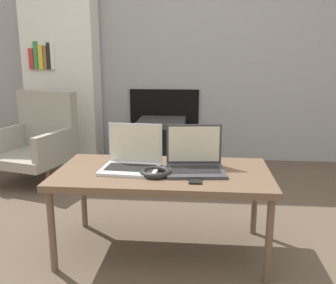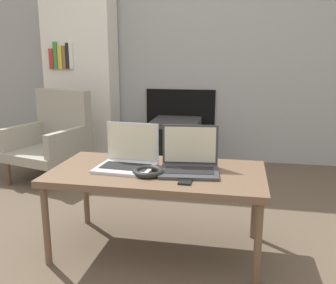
{
  "view_description": "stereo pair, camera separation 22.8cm",
  "coord_description": "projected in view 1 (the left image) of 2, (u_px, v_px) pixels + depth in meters",
  "views": [
    {
      "loc": [
        0.2,
        -1.71,
        1.08
      ],
      "look_at": [
        0.0,
        0.5,
        0.56
      ],
      "focal_mm": 40.0,
      "sensor_mm": 36.0,
      "label": 1
    },
    {
      "loc": [
        0.43,
        -1.67,
        1.08
      ],
      "look_at": [
        0.0,
        0.5,
        0.56
      ],
      "focal_mm": 40.0,
      "sensor_mm": 36.0,
      "label": 2
    }
  ],
  "objects": [
    {
      "name": "laptop_right",
      "position": [
        195.0,
        161.0,
        2.01
      ],
      "size": [
        0.33,
        0.28,
        0.24
      ],
      "rotation": [
        0.0,
        0.0,
        0.1
      ],
      "color": "#38383D",
      "rests_on": "table"
    },
    {
      "name": "ground_plane",
      "position": [
        159.0,
        270.0,
        1.92
      ],
      "size": [
        14.0,
        14.0,
        0.0
      ],
      "primitive_type": "plane",
      "color": "brown"
    },
    {
      "name": "laptop_left",
      "position": [
        132.0,
        159.0,
        2.04
      ],
      "size": [
        0.32,
        0.27,
        0.24
      ],
      "rotation": [
        0.0,
        0.0,
        -0.07
      ],
      "color": "silver",
      "rests_on": "table"
    },
    {
      "name": "bookshelf",
      "position": [
        63.0,
        77.0,
        3.73
      ],
      "size": [
        0.69,
        0.32,
        1.71
      ],
      "color": "silver",
      "rests_on": "ground_plane"
    },
    {
      "name": "wall_back",
      "position": [
        183.0,
        33.0,
        3.72
      ],
      "size": [
        7.0,
        0.08,
        2.6
      ],
      "color": "#999999",
      "rests_on": "ground_plane"
    },
    {
      "name": "tv",
      "position": [
        162.0,
        143.0,
        3.69
      ],
      "size": [
        0.45,
        0.5,
        0.46
      ],
      "color": "#383838",
      "rests_on": "ground_plane"
    },
    {
      "name": "headphones",
      "position": [
        156.0,
        172.0,
        1.93
      ],
      "size": [
        0.17,
        0.17,
        0.03
      ],
      "color": "black",
      "rests_on": "table"
    },
    {
      "name": "phone",
      "position": [
        195.0,
        179.0,
        1.86
      ],
      "size": [
        0.06,
        0.14,
        0.01
      ],
      "color": "black",
      "rests_on": "table"
    },
    {
      "name": "armchair",
      "position": [
        38.0,
        138.0,
        3.25
      ],
      "size": [
        0.7,
        0.71,
        0.77
      ],
      "rotation": [
        0.0,
        0.0,
        -0.27
      ],
      "color": "gray",
      "rests_on": "ground_plane"
    },
    {
      "name": "table",
      "position": [
        163.0,
        177.0,
        2.02
      ],
      "size": [
        1.14,
        0.59,
        0.47
      ],
      "color": "brown",
      "rests_on": "ground_plane"
    }
  ]
}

